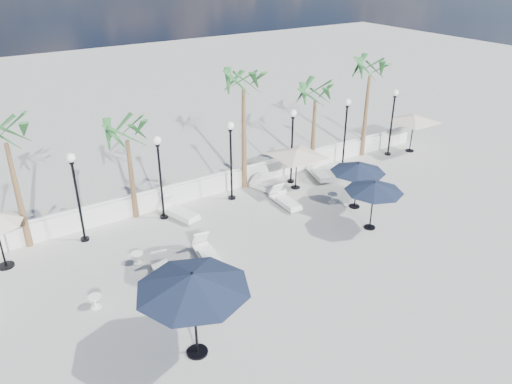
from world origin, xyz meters
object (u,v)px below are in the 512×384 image
lounger_2 (163,272)px  lounger_1 (208,254)px  parasol_navy_left (193,282)px  parasol_navy_mid (358,168)px  parasol_navy_right (374,187)px  lounger_3 (178,212)px  lounger_6 (285,200)px  parasol_cream_sq_a (297,150)px  parasol_cream_sq_b (415,116)px  lounger_4 (319,172)px  lounger_5 (268,187)px

lounger_2 → lounger_1: bearing=17.6°
parasol_navy_left → parasol_navy_mid: 11.26m
parasol_navy_left → parasol_navy_mid: bearing=23.1°
lounger_1 → parasol_navy_right: size_ratio=0.85×
lounger_1 → lounger_3: 3.74m
lounger_6 → lounger_1: bearing=-156.4°
lounger_3 → parasol_cream_sq_a: 6.47m
parasol_cream_sq_a → lounger_3: bearing=176.2°
parasol_navy_right → parasol_cream_sq_b: 9.96m
lounger_2 → lounger_4: lounger_4 is taller
lounger_2 → parasol_navy_left: (-0.66, -4.04, 2.33)m
parasol_navy_left → parasol_cream_sq_b: 19.65m
parasol_navy_left → lounger_4: bearing=35.6°
lounger_2 → lounger_5: bearing=40.1°
lounger_3 → parasol_navy_left: (-3.05, -7.95, 2.30)m
parasol_cream_sq_b → lounger_4: bearing=179.8°
lounger_6 → parasol_cream_sq_b: size_ratio=0.42×
lounger_2 → lounger_4: (10.43, 3.91, 0.02)m
lounger_2 → parasol_cream_sq_a: parasol_cream_sq_a is taller
lounger_1 → parasol_navy_right: bearing=-5.4°
lounger_6 → parasol_navy_left: size_ratio=0.60×
lounger_5 → parasol_navy_mid: (2.49, -3.53, 1.73)m
lounger_3 → parasol_cream_sq_b: bearing=-18.0°
lounger_3 → parasol_cream_sq_b: 15.05m
lounger_4 → lounger_3: bearing=-163.4°
lounger_2 → lounger_4: bearing=32.2°
lounger_5 → parasol_cream_sq_b: (10.12, -0.02, 1.92)m
lounger_1 → lounger_2: lounger_1 is taller
lounger_4 → parasol_navy_right: 5.80m
lounger_4 → lounger_2: bearing=-142.9°
lounger_6 → parasol_navy_right: (1.84, -3.69, 1.69)m
lounger_2 → lounger_6: size_ratio=1.02×
lounger_5 → lounger_4: bearing=-17.9°
lounger_2 → parasol_navy_mid: bearing=13.8°
lounger_3 → lounger_6: size_ratio=1.15×
lounger_5 → parasol_cream_sq_b: size_ratio=0.43×
lounger_3 → parasol_cream_sq_b: (14.93, -0.02, 1.89)m
lounger_6 → parasol_navy_mid: 3.66m
parasol_navy_left → parasol_navy_right: size_ratio=1.34×
lounger_1 → lounger_3: size_ratio=0.92×
lounger_2 → lounger_6: bearing=29.4°
lounger_3 → parasol_navy_mid: parasol_navy_mid is taller
lounger_6 → parasol_navy_mid: parasol_navy_mid is taller
parasol_cream_sq_a → parasol_cream_sq_b: bearing=2.6°
parasol_navy_left → lounger_6: bearing=39.2°
parasol_navy_right → parasol_cream_sq_a: parasol_navy_right is taller
lounger_1 → lounger_5: lounger_1 is taller
lounger_3 → lounger_6: bearing=-37.3°
parasol_cream_sq_b → parasol_navy_right: bearing=-147.8°
parasol_navy_right → parasol_cream_sq_a: size_ratio=0.55×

